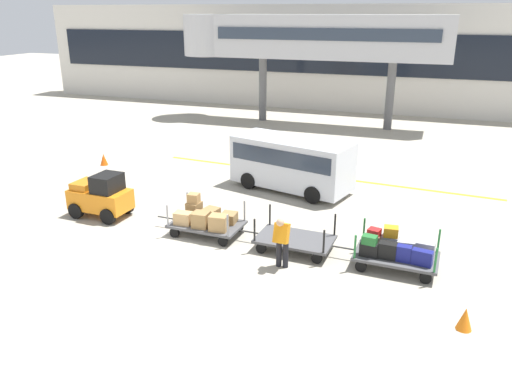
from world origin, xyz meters
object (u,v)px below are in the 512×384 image
object	(u,v)px
baggage_cart_tail	(395,250)
shuttle_van	(292,160)
baggage_cart_middle	(295,239)
baggage_handler	(282,240)
baggage_tug	(101,196)
safety_cone_near	(465,319)
safety_cone_far	(104,159)
baggage_cart_lead	(206,219)

from	to	relation	value
baggage_cart_tail	shuttle_van	world-z (taller)	shuttle_van
baggage_cart_middle	baggage_handler	world-z (taller)	baggage_handler
baggage_tug	shuttle_van	world-z (taller)	shuttle_van
safety_cone_near	safety_cone_far	world-z (taller)	same
baggage_cart_lead	shuttle_van	xyz separation A→B (m)	(1.36, 5.19, 0.69)
baggage_cart_middle	safety_cone_far	distance (m)	12.28
baggage_handler	shuttle_van	bearing A→B (deg)	103.84
baggage_handler	safety_cone_far	bearing A→B (deg)	147.87
baggage_cart_lead	baggage_handler	xyz separation A→B (m)	(2.97, -1.33, 0.32)
baggage_cart_tail	baggage_cart_lead	bearing A→B (deg)	178.05
baggage_cart_lead	shuttle_van	world-z (taller)	shuttle_van
shuttle_van	baggage_cart_middle	bearing A→B (deg)	-72.72
baggage_cart_lead	safety_cone_far	distance (m)	9.65
baggage_handler	safety_cone_far	distance (m)	12.87
baggage_cart_tail	baggage_handler	size ratio (longest dim) A/B	1.94
baggage_tug	safety_cone_near	world-z (taller)	baggage_tug
safety_cone_far	shuttle_van	bearing A→B (deg)	-1.99
baggage_cart_middle	baggage_handler	distance (m)	1.33
baggage_cart_lead	baggage_handler	size ratio (longest dim) A/B	1.94
shuttle_van	safety_cone_far	bearing A→B (deg)	178.01
baggage_cart_tail	safety_cone_far	xyz separation A→B (m)	(-13.89, 5.71, -0.27)
baggage_cart_tail	safety_cone_far	size ratio (longest dim) A/B	5.50
baggage_tug	shuttle_van	distance (m)	7.45
baggage_cart_middle	baggage_handler	bearing A→B (deg)	-91.92
baggage_cart_tail	baggage_tug	bearing A→B (deg)	177.80
baggage_cart_lead	baggage_cart_middle	xyz separation A→B (m)	(3.01, -0.10, -0.20)
baggage_tug	shuttle_van	xyz separation A→B (m)	(5.51, 5.00, 0.48)
baggage_cart_tail	safety_cone_near	size ratio (longest dim) A/B	5.50
safety_cone_far	baggage_cart_middle	bearing A→B (deg)	-27.19
shuttle_van	safety_cone_near	world-z (taller)	shuttle_van
baggage_cart_lead	baggage_cart_tail	distance (m)	5.98
baggage_tug	baggage_cart_middle	size ratio (longest dim) A/B	0.71
safety_cone_near	baggage_cart_middle	bearing A→B (deg)	151.24
baggage_tug	baggage_handler	distance (m)	7.27
safety_cone_far	safety_cone_near	bearing A→B (deg)	-27.67
baggage_cart_middle	baggage_cart_tail	bearing A→B (deg)	-1.91
baggage_handler	shuttle_van	xyz separation A→B (m)	(-1.61, 6.51, 0.37)
baggage_cart_middle	shuttle_van	world-z (taller)	shuttle_van
baggage_cart_lead	safety_cone_far	bearing A→B (deg)	145.17
baggage_cart_middle	baggage_cart_tail	xyz separation A→B (m)	(2.97, -0.10, 0.19)
safety_cone_far	baggage_cart_lead	bearing A→B (deg)	-34.83
baggage_tug	safety_cone_far	size ratio (longest dim) A/B	3.90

